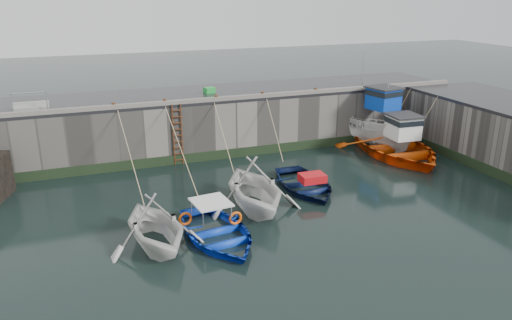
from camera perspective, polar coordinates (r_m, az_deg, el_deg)
name	(u,v)px	position (r m, az deg, el deg)	size (l,w,h in m)	color
ground	(292,243)	(18.28, 4.18, -9.47)	(120.00, 120.00, 0.00)	black
quay_back	(203,122)	(28.82, -6.12, 4.40)	(30.00, 5.00, 3.00)	slate
road_back	(202,94)	(28.46, -6.23, 7.48)	(30.00, 5.00, 0.16)	black
kerb_back	(213,99)	(26.20, -4.94, 6.93)	(30.00, 0.30, 0.20)	slate
algae_back	(216,155)	(26.81, -4.65, 0.55)	(30.00, 0.08, 0.50)	black
algae_right	(497,173)	(26.75, 25.81, -1.40)	(0.08, 15.00, 0.50)	black
ladder	(178,135)	(25.93, -8.95, 2.84)	(0.51, 0.08, 3.20)	#3F1E0F
boat_near_white	(156,246)	(18.41, -11.35, -9.59)	(3.64, 4.22, 2.23)	silver
boat_near_white_rope	(135,191)	(23.36, -13.63, -3.44)	(0.04, 6.51, 3.10)	tan
boat_near_blue	(217,238)	(18.61, -4.47, -8.92)	(3.36, 4.71, 0.98)	#0D39C4
boat_near_blue_rope	(183,185)	(23.56, -8.29, -2.88)	(0.04, 6.71, 3.10)	tan
boat_near_blacktrim	(254,208)	(20.95, -0.22, -5.54)	(4.11, 4.76, 2.51)	silver
boat_near_blacktrim_rope	(222,173)	(24.98, -3.87, -1.44)	(0.04, 4.91, 3.10)	tan
boat_near_navy	(304,188)	(23.07, 5.56, -3.26)	(3.24, 4.53, 0.94)	#09153C
boat_near_navy_rope	(272,162)	(26.45, 1.83, -0.23)	(0.04, 3.91, 3.10)	tan
boat_far_white	(374,126)	(30.03, 13.33, 3.76)	(3.73, 7.01, 5.57)	white
boat_far_orange	(395,147)	(28.48, 15.61, 1.48)	(5.60, 7.51, 4.49)	#E94E0C
fish_crate	(209,90)	(28.37, -5.36, 7.96)	(0.56, 0.45, 0.31)	green
railing	(31,106)	(26.41, -24.30, 5.64)	(1.60, 1.05, 1.00)	#A5A8AD
bollard_a	(114,106)	(25.45, -15.95, 6.00)	(0.18, 0.18, 0.28)	#3F1E0F
bollard_b	(165,102)	(25.75, -10.39, 6.57)	(0.18, 0.18, 0.28)	#3F1E0F
bollard_c	(216,98)	(26.34, -4.58, 7.09)	(0.18, 0.18, 0.28)	#3F1E0F
bollard_d	(262,94)	(27.15, 0.74, 7.51)	(0.18, 0.18, 0.28)	#3F1E0F
bollard_e	(316,90)	(28.45, 6.82, 7.90)	(0.18, 0.18, 0.28)	#3F1E0F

